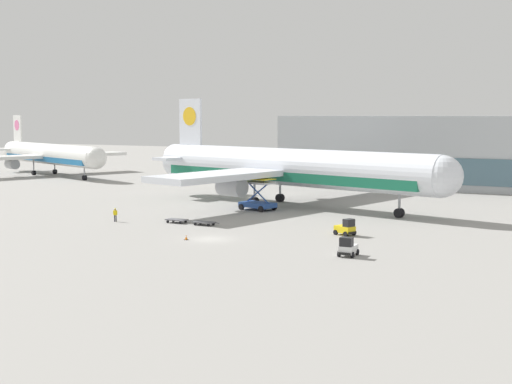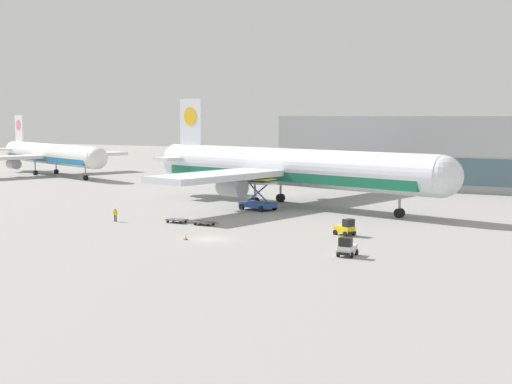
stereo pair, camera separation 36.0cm
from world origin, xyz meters
The scene contains 10 objects.
ground_plane centered at (0.00, 0.00, 0.00)m, with size 400.00×400.00×0.00m, color gray.
airplane_main centered at (-5.40, 31.71, 5.84)m, with size 57.05×48.51×17.00m.
airplane_distant centered at (-78.42, 57.79, 4.86)m, with size 45.89×39.56×14.13m.
scissor_lift_loader centered at (-6.57, 24.92, 1.85)m, with size 5.77×4.42×4.73m.
baggage_tug_foreground centered at (17.42, -2.34, 0.88)m, with size 1.70×2.50×2.00m.
baggage_tug_mid centered at (12.95, 9.49, 0.88)m, with size 2.79×2.38×2.00m.
baggage_dolly_lead centered at (-10.27, 8.57, 0.39)m, with size 3.71×1.55×0.48m.
baggage_dolly_second centered at (-5.94, 8.44, 0.39)m, with size 3.71×1.55×0.48m.
ground_crew_near centered at (-18.18, 5.74, 1.08)m, with size 0.54×0.33×1.82m.
traffic_cone_near centered at (-2.22, -1.74, 0.29)m, with size 0.40×0.40×0.59m.
Camera 1 is at (41.28, -69.54, 14.18)m, focal length 50.00 mm.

